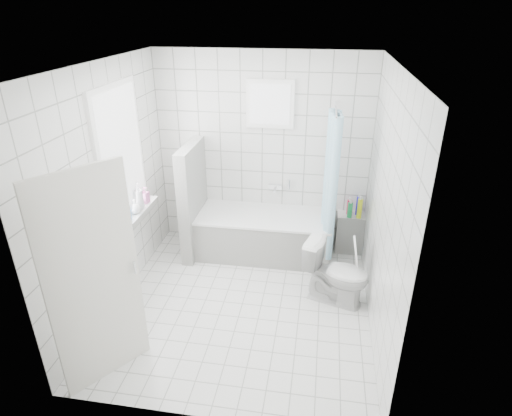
# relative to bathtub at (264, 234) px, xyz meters

# --- Properties ---
(ground) EXTENTS (3.00, 3.00, 0.00)m
(ground) POSITION_rel_bathtub_xyz_m (-0.09, -1.12, -0.29)
(ground) COLOR white
(ground) RESTS_ON ground
(ceiling) EXTENTS (3.00, 3.00, 0.00)m
(ceiling) POSITION_rel_bathtub_xyz_m (-0.09, -1.12, 2.31)
(ceiling) COLOR white
(ceiling) RESTS_ON ground
(wall_back) EXTENTS (2.80, 0.02, 2.60)m
(wall_back) POSITION_rel_bathtub_xyz_m (-0.09, 0.38, 1.01)
(wall_back) COLOR white
(wall_back) RESTS_ON ground
(wall_front) EXTENTS (2.80, 0.02, 2.60)m
(wall_front) POSITION_rel_bathtub_xyz_m (-0.09, -2.62, 1.01)
(wall_front) COLOR white
(wall_front) RESTS_ON ground
(wall_left) EXTENTS (0.02, 3.00, 2.60)m
(wall_left) POSITION_rel_bathtub_xyz_m (-1.49, -1.12, 1.01)
(wall_left) COLOR white
(wall_left) RESTS_ON ground
(wall_right) EXTENTS (0.02, 3.00, 2.60)m
(wall_right) POSITION_rel_bathtub_xyz_m (1.31, -1.12, 1.01)
(wall_right) COLOR white
(wall_right) RESTS_ON ground
(window_left) EXTENTS (0.01, 0.90, 1.40)m
(window_left) POSITION_rel_bathtub_xyz_m (-1.44, -0.82, 1.31)
(window_left) COLOR white
(window_left) RESTS_ON wall_left
(window_back) EXTENTS (0.50, 0.01, 0.50)m
(window_back) POSITION_rel_bathtub_xyz_m (0.01, 0.33, 1.66)
(window_back) COLOR white
(window_back) RESTS_ON wall_back
(window_sill) EXTENTS (0.18, 1.02, 0.08)m
(window_sill) POSITION_rel_bathtub_xyz_m (-1.40, -0.82, 0.57)
(window_sill) COLOR white
(window_sill) RESTS_ON wall_left
(door) EXTENTS (0.50, 0.67, 2.00)m
(door) POSITION_rel_bathtub_xyz_m (-1.11, -2.28, 0.71)
(door) COLOR silver
(door) RESTS_ON ground
(bathtub) EXTENTS (1.75, 0.77, 0.58)m
(bathtub) POSITION_rel_bathtub_xyz_m (0.00, 0.00, 0.00)
(bathtub) COLOR white
(bathtub) RESTS_ON ground
(partition_wall) EXTENTS (0.15, 0.85, 1.50)m
(partition_wall) POSITION_rel_bathtub_xyz_m (-0.94, -0.05, 0.46)
(partition_wall) COLOR white
(partition_wall) RESTS_ON ground
(tiled_ledge) EXTENTS (0.40, 0.24, 0.55)m
(tiled_ledge) POSITION_rel_bathtub_xyz_m (1.15, 0.25, -0.02)
(tiled_ledge) COLOR white
(tiled_ledge) RESTS_ON ground
(toilet) EXTENTS (0.80, 0.60, 0.73)m
(toilet) POSITION_rel_bathtub_xyz_m (0.94, -0.88, 0.07)
(toilet) COLOR white
(toilet) RESTS_ON ground
(curtain_rod) EXTENTS (0.02, 0.80, 0.02)m
(curtain_rod) POSITION_rel_bathtub_xyz_m (0.81, -0.02, 1.71)
(curtain_rod) COLOR silver
(curtain_rod) RESTS_ON wall_back
(shower_curtain) EXTENTS (0.14, 0.48, 1.78)m
(shower_curtain) POSITION_rel_bathtub_xyz_m (0.81, -0.16, 0.81)
(shower_curtain) COLOR #45A4CB
(shower_curtain) RESTS_ON curtain_rod
(tub_faucet) EXTENTS (0.18, 0.06, 0.06)m
(tub_faucet) POSITION_rel_bathtub_xyz_m (0.10, 0.33, 0.56)
(tub_faucet) COLOR silver
(tub_faucet) RESTS_ON wall_back
(sill_bottles) EXTENTS (0.17, 0.79, 0.32)m
(sill_bottles) POSITION_rel_bathtub_xyz_m (-1.39, -0.87, 0.74)
(sill_bottles) COLOR silver
(sill_bottles) RESTS_ON window_sill
(ledge_bottles) EXTENTS (0.19, 0.16, 0.27)m
(ledge_bottles) POSITION_rel_bathtub_xyz_m (1.17, 0.22, 0.38)
(ledge_bottles) COLOR #199B4B
(ledge_bottles) RESTS_ON tiled_ledge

